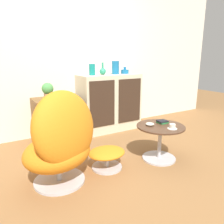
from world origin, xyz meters
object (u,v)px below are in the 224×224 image
object	(u,v)px
sideboard	(109,102)
ottoman	(107,155)
vase_inner_left	(103,71)
book_stack	(162,122)
tv_console	(56,119)
egg_chair	(62,141)
vase_leftmost	(92,70)
coffee_table	(160,138)
vase_rightmost	(125,71)
bowl	(150,124)
potted_plant	(48,90)
teacup	(172,127)
vase_inner_right	(115,68)

from	to	relation	value
sideboard	ottoman	distance (m)	1.42
vase_inner_left	book_stack	xyz separation A→B (m)	(0.17, -1.25, -0.56)
tv_console	egg_chair	bearing A→B (deg)	-103.94
vase_leftmost	book_stack	xyz separation A→B (m)	(0.36, -1.25, -0.59)
ottoman	vase_inner_left	size ratio (longest dim) A/B	2.19
sideboard	egg_chair	bearing A→B (deg)	-135.18
egg_chair	book_stack	bearing A→B (deg)	-0.37
egg_chair	coffee_table	distance (m)	1.22
ottoman	sideboard	bearing A→B (deg)	58.79
sideboard	vase_rightmost	world-z (taller)	vase_rightmost
vase_inner_left	bowl	size ratio (longest dim) A/B	1.89
coffee_table	book_stack	world-z (taller)	book_stack
egg_chair	potted_plant	size ratio (longest dim) A/B	4.17
vase_rightmost	book_stack	xyz separation A→B (m)	(-0.26, -1.25, -0.54)
egg_chair	vase_inner_left	size ratio (longest dim) A/B	5.00
sideboard	tv_console	bearing A→B (deg)	179.38
egg_chair	vase_inner_left	bearing A→B (deg)	47.82
vase_rightmost	ottoman	bearing A→B (deg)	-130.98
sideboard	tv_console	size ratio (longest dim) A/B	1.61
tv_console	vase_inner_left	xyz separation A→B (m)	(0.81, -0.01, 0.69)
tv_console	potted_plant	bearing A→B (deg)	179.73
teacup	bowl	xyz separation A→B (m)	(-0.14, 0.23, -0.01)
vase_rightmost	teacup	bearing A→B (deg)	-102.35
vase_leftmost	teacup	xyz separation A→B (m)	(0.30, -1.47, -0.58)
vase_inner_right	vase_rightmost	bearing A→B (deg)	0.00
egg_chair	coffee_table	bearing A→B (deg)	-3.77
egg_chair	book_stack	xyz separation A→B (m)	(1.29, -0.01, -0.01)
teacup	bowl	world-z (taller)	teacup
book_stack	vase_rightmost	bearing A→B (deg)	78.04
vase_inner_left	vase_rightmost	bearing A→B (deg)	0.00
vase_inner_left	potted_plant	world-z (taller)	vase_inner_left
egg_chair	teacup	bearing A→B (deg)	-10.74
egg_chair	bowl	size ratio (longest dim) A/B	9.47
ottoman	teacup	distance (m)	0.82
egg_chair	book_stack	distance (m)	1.29
ottoman	vase_inner_left	world-z (taller)	vase_inner_left
egg_chair	tv_console	bearing A→B (deg)	76.06
vase_leftmost	vase_inner_right	xyz separation A→B (m)	(0.43, 0.00, 0.02)
coffee_table	ottoman	bearing A→B (deg)	168.48
potted_plant	vase_rightmost	bearing A→B (deg)	-0.29
vase_leftmost	vase_rightmost	xyz separation A→B (m)	(0.62, 0.00, -0.05)
coffee_table	vase_inner_right	world-z (taller)	vase_inner_right
potted_plant	vase_inner_right	bearing A→B (deg)	-0.34
potted_plant	book_stack	size ratio (longest dim) A/B	1.82
coffee_table	vase_leftmost	bearing A→B (deg)	101.38
coffee_table	vase_rightmost	xyz separation A→B (m)	(0.36, 1.32, 0.72)
vase_inner_left	bowl	world-z (taller)	vase_inner_left
ottoman	teacup	xyz separation A→B (m)	(0.70, -0.29, 0.30)
ottoman	teacup	world-z (taller)	teacup
vase_inner_left	vase_inner_right	bearing A→B (deg)	0.00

